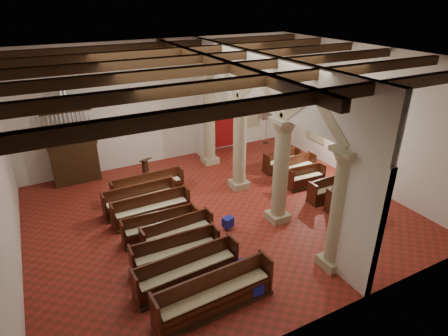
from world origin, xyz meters
The scene contains 32 objects.
floor centered at (0.00, 0.00, 0.00)m, with size 14.00×14.00×0.00m, color maroon.
ceiling centered at (0.00, 0.00, 6.00)m, with size 14.00×14.00×0.00m, color black.
wall_back centered at (0.00, 6.00, 3.00)m, with size 14.00×0.02×6.00m, color silver.
wall_front centered at (0.00, -6.00, 3.00)m, with size 14.00×0.02×6.00m, color silver.
wall_right centered at (7.00, 0.00, 3.00)m, with size 0.02×12.00×6.00m, color silver.
ceiling_beams centered at (0.00, 0.00, 5.82)m, with size 13.80×11.80×0.30m, color #301D0F, non-canonical shape.
arcade centered at (1.80, 0.00, 3.56)m, with size 0.90×11.90×6.00m.
window_right_a centered at (6.98, -1.50, 2.20)m, with size 0.03×1.00×2.20m, color #2F6B50.
window_right_b centered at (6.98, 2.50, 2.20)m, with size 0.03×1.00×2.20m, color #2F6B50.
window_back centered at (5.00, 5.98, 2.20)m, with size 1.00×0.03×2.20m, color #2F6B50.
pipe_organ centered at (-4.50, 5.50, 1.37)m, with size 2.10×0.85×4.40m.
lectern centered at (-1.69, 4.05, 0.47)m, with size 0.57×0.61×1.15m.
dossal_curtain centered at (3.50, 5.92, 1.17)m, with size 1.80×0.07×2.17m.
processional_banner centered at (5.85, 5.46, 0.80)m, with size 0.52×0.67×2.42m.
hymnal_box_a centered at (-1.03, -4.51, 0.26)m, with size 0.33×0.27×0.33m, color navy.
hymnal_box_b centered at (-0.98, -3.36, 0.25)m, with size 0.31×0.25×0.31m, color navy.
hymnal_box_c centered at (-0.17, -1.15, 0.28)m, with size 0.37×0.30×0.37m, color #16359B.
tube_heater_a centered at (-1.34, -3.69, 0.16)m, with size 0.09×0.09×0.92m, color white.
tube_heater_b centered at (-2.16, -4.06, 0.16)m, with size 0.11×0.11×1.10m, color white.
nave_pew_0 centered at (-2.31, -4.39, 0.37)m, with size 3.48×0.93×1.14m.
nave_pew_1 centered at (-2.60, -3.15, 0.36)m, with size 3.26×0.93×1.09m.
nave_pew_2 centered at (-2.59, -2.17, 0.35)m, with size 2.85×0.78×1.05m.
nave_pew_3 centered at (-2.15, -1.21, 0.33)m, with size 2.56×0.80×1.00m.
nave_pew_4 centered at (-2.55, -0.52, 0.33)m, with size 2.68×0.78×0.99m.
nave_pew_5 centered at (-2.46, 0.74, 0.34)m, with size 2.98×0.73×1.03m.
nave_pew_6 centered at (-2.64, 1.60, 0.36)m, with size 2.91×0.81×1.08m.
nave_pew_7 centered at (-2.04, 2.52, 0.34)m, with size 3.07×0.76×1.03m.
aisle_pew_0 centered at (4.70, -2.21, 0.35)m, with size 1.89×0.81×1.03m.
aisle_pew_1 centered at (4.47, -1.17, 0.32)m, with size 1.65×0.68×0.95m.
aisle_pew_2 centered at (4.46, 0.16, 0.33)m, with size 1.78×0.74×0.97m.
aisle_pew_3 centered at (4.71, 1.12, 0.35)m, with size 1.89×0.78×1.03m.
aisle_pew_4 centered at (4.55, 2.10, 0.32)m, with size 1.93×0.72×0.97m.
Camera 1 is at (-5.65, -11.33, 7.94)m, focal length 30.00 mm.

